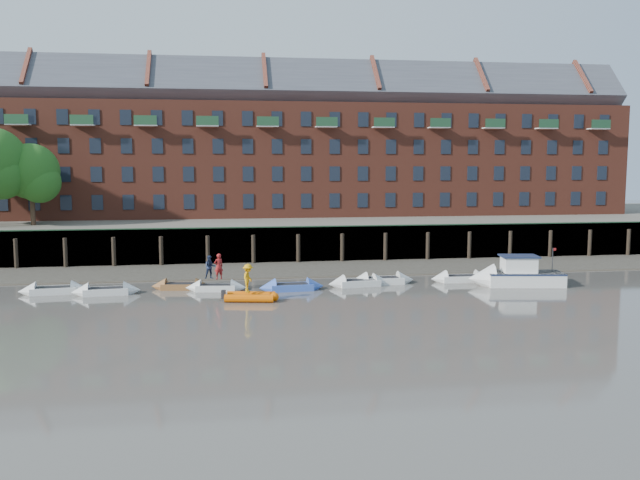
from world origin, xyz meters
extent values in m
plane|color=#58534C|center=(0.00, 0.00, 0.00)|extent=(220.00, 220.00, 0.00)
cube|color=#3D382F|center=(0.00, 18.00, 0.00)|extent=(110.00, 8.00, 0.50)
cube|color=#4C4336|center=(0.00, 14.60, 0.00)|extent=(110.00, 1.60, 0.10)
cube|color=#2D2A26|center=(0.00, 22.40, 1.60)|extent=(110.00, 0.80, 3.20)
cylinder|color=black|center=(-22.00, 21.75, 1.30)|extent=(0.36, 0.36, 2.60)
cylinder|color=black|center=(-18.00, 21.75, 1.30)|extent=(0.36, 0.36, 2.60)
cylinder|color=black|center=(-14.00, 21.75, 1.30)|extent=(0.36, 0.36, 2.60)
cylinder|color=black|center=(-10.00, 21.75, 1.30)|extent=(0.36, 0.36, 2.60)
cylinder|color=black|center=(-6.00, 21.75, 1.30)|extent=(0.36, 0.36, 2.60)
cylinder|color=black|center=(-2.00, 21.75, 1.30)|extent=(0.36, 0.36, 2.60)
cylinder|color=black|center=(2.00, 21.75, 1.30)|extent=(0.36, 0.36, 2.60)
cylinder|color=black|center=(6.00, 21.75, 1.30)|extent=(0.36, 0.36, 2.60)
cylinder|color=black|center=(10.00, 21.75, 1.30)|extent=(0.36, 0.36, 2.60)
cylinder|color=black|center=(14.00, 21.75, 1.30)|extent=(0.36, 0.36, 2.60)
cylinder|color=black|center=(18.00, 21.75, 1.30)|extent=(0.36, 0.36, 2.60)
cylinder|color=black|center=(22.00, 21.75, 1.30)|extent=(0.36, 0.36, 2.60)
cylinder|color=black|center=(26.00, 21.75, 1.30)|extent=(0.36, 0.36, 2.60)
cylinder|color=black|center=(30.00, 21.75, 1.30)|extent=(0.36, 0.36, 2.60)
cylinder|color=black|center=(34.00, 21.75, 1.30)|extent=(0.36, 0.36, 2.60)
cube|color=#264C2D|center=(0.00, 22.10, 3.25)|extent=(110.00, 0.06, 0.10)
cube|color=#5E594D|center=(0.00, 36.00, 1.60)|extent=(110.00, 28.00, 3.20)
cube|color=brown|center=(0.00, 37.00, 9.20)|extent=(80.00, 10.00, 12.00)
cube|color=#42444C|center=(0.00, 37.00, 16.40)|extent=(80.60, 15.56, 15.56)
cube|color=black|center=(-26.00, 31.98, 5.00)|extent=(1.10, 0.12, 1.50)
cube|color=black|center=(-23.00, 31.98, 5.00)|extent=(1.10, 0.12, 1.50)
cube|color=black|center=(-20.00, 31.98, 5.00)|extent=(1.10, 0.12, 1.50)
cube|color=black|center=(-17.00, 31.98, 5.00)|extent=(1.10, 0.12, 1.50)
cube|color=black|center=(-14.00, 31.98, 5.00)|extent=(1.10, 0.12, 1.50)
cube|color=black|center=(-11.00, 31.98, 5.00)|extent=(1.10, 0.12, 1.50)
cube|color=black|center=(-8.00, 31.98, 5.00)|extent=(1.10, 0.12, 1.50)
cube|color=black|center=(-5.00, 31.98, 5.00)|extent=(1.10, 0.12, 1.50)
cube|color=black|center=(-2.00, 31.98, 5.00)|extent=(1.10, 0.12, 1.50)
cube|color=black|center=(1.00, 31.98, 5.00)|extent=(1.10, 0.12, 1.50)
cube|color=black|center=(4.00, 31.98, 5.00)|extent=(1.10, 0.12, 1.50)
cube|color=black|center=(7.00, 31.98, 5.00)|extent=(1.10, 0.12, 1.50)
cube|color=black|center=(10.00, 31.98, 5.00)|extent=(1.10, 0.12, 1.50)
cube|color=black|center=(13.00, 31.98, 5.00)|extent=(1.10, 0.12, 1.50)
cube|color=black|center=(16.00, 31.98, 5.00)|extent=(1.10, 0.12, 1.50)
cube|color=black|center=(19.00, 31.98, 5.00)|extent=(1.10, 0.12, 1.50)
cube|color=black|center=(22.00, 31.98, 5.00)|extent=(1.10, 0.12, 1.50)
cube|color=black|center=(25.00, 31.98, 5.00)|extent=(1.10, 0.12, 1.50)
cube|color=black|center=(28.00, 31.98, 5.00)|extent=(1.10, 0.12, 1.50)
cube|color=black|center=(31.00, 31.98, 5.00)|extent=(1.10, 0.12, 1.50)
cube|color=black|center=(34.00, 31.98, 5.00)|extent=(1.10, 0.12, 1.50)
cube|color=black|center=(37.00, 31.98, 5.00)|extent=(1.10, 0.12, 1.50)
cube|color=black|center=(-26.00, 31.98, 7.80)|extent=(1.10, 0.12, 1.50)
cube|color=black|center=(-23.00, 31.98, 7.80)|extent=(1.10, 0.12, 1.50)
cube|color=black|center=(-20.00, 31.98, 7.80)|extent=(1.10, 0.12, 1.50)
cube|color=black|center=(-17.00, 31.98, 7.80)|extent=(1.10, 0.12, 1.50)
cube|color=black|center=(-14.00, 31.98, 7.80)|extent=(1.10, 0.12, 1.50)
cube|color=black|center=(-11.00, 31.98, 7.80)|extent=(1.10, 0.12, 1.50)
cube|color=black|center=(-8.00, 31.98, 7.80)|extent=(1.10, 0.12, 1.50)
cube|color=black|center=(-5.00, 31.98, 7.80)|extent=(1.10, 0.12, 1.50)
cube|color=black|center=(-2.00, 31.98, 7.80)|extent=(1.10, 0.12, 1.50)
cube|color=black|center=(1.00, 31.98, 7.80)|extent=(1.10, 0.12, 1.50)
cube|color=black|center=(4.00, 31.98, 7.80)|extent=(1.10, 0.12, 1.50)
cube|color=black|center=(7.00, 31.98, 7.80)|extent=(1.10, 0.12, 1.50)
cube|color=black|center=(10.00, 31.98, 7.80)|extent=(1.10, 0.12, 1.50)
cube|color=black|center=(13.00, 31.98, 7.80)|extent=(1.10, 0.12, 1.50)
cube|color=black|center=(16.00, 31.98, 7.80)|extent=(1.10, 0.12, 1.50)
cube|color=black|center=(19.00, 31.98, 7.80)|extent=(1.10, 0.12, 1.50)
cube|color=black|center=(22.00, 31.98, 7.80)|extent=(1.10, 0.12, 1.50)
cube|color=black|center=(25.00, 31.98, 7.80)|extent=(1.10, 0.12, 1.50)
cube|color=black|center=(28.00, 31.98, 7.80)|extent=(1.10, 0.12, 1.50)
cube|color=black|center=(31.00, 31.98, 7.80)|extent=(1.10, 0.12, 1.50)
cube|color=black|center=(34.00, 31.98, 7.80)|extent=(1.10, 0.12, 1.50)
cube|color=black|center=(37.00, 31.98, 7.80)|extent=(1.10, 0.12, 1.50)
cube|color=black|center=(-23.00, 31.98, 10.60)|extent=(1.10, 0.12, 1.50)
cube|color=black|center=(-20.00, 31.98, 10.60)|extent=(1.10, 0.12, 1.50)
cube|color=black|center=(-17.00, 31.98, 10.60)|extent=(1.10, 0.12, 1.50)
cube|color=black|center=(-14.00, 31.98, 10.60)|extent=(1.10, 0.12, 1.50)
cube|color=black|center=(-11.00, 31.98, 10.60)|extent=(1.10, 0.12, 1.50)
cube|color=black|center=(-8.00, 31.98, 10.60)|extent=(1.10, 0.12, 1.50)
cube|color=black|center=(-5.00, 31.98, 10.60)|extent=(1.10, 0.12, 1.50)
cube|color=black|center=(-2.00, 31.98, 10.60)|extent=(1.10, 0.12, 1.50)
cube|color=black|center=(1.00, 31.98, 10.60)|extent=(1.10, 0.12, 1.50)
cube|color=black|center=(4.00, 31.98, 10.60)|extent=(1.10, 0.12, 1.50)
cube|color=black|center=(7.00, 31.98, 10.60)|extent=(1.10, 0.12, 1.50)
cube|color=black|center=(10.00, 31.98, 10.60)|extent=(1.10, 0.12, 1.50)
cube|color=black|center=(13.00, 31.98, 10.60)|extent=(1.10, 0.12, 1.50)
cube|color=black|center=(16.00, 31.98, 10.60)|extent=(1.10, 0.12, 1.50)
cube|color=black|center=(19.00, 31.98, 10.60)|extent=(1.10, 0.12, 1.50)
cube|color=black|center=(22.00, 31.98, 10.60)|extent=(1.10, 0.12, 1.50)
cube|color=black|center=(25.00, 31.98, 10.60)|extent=(1.10, 0.12, 1.50)
cube|color=black|center=(28.00, 31.98, 10.60)|extent=(1.10, 0.12, 1.50)
cube|color=black|center=(31.00, 31.98, 10.60)|extent=(1.10, 0.12, 1.50)
cube|color=black|center=(34.00, 31.98, 10.60)|extent=(1.10, 0.12, 1.50)
cube|color=black|center=(37.00, 31.98, 10.60)|extent=(1.10, 0.12, 1.50)
cube|color=black|center=(-23.00, 31.98, 13.40)|extent=(1.10, 0.12, 1.50)
cube|color=black|center=(-20.00, 31.98, 13.40)|extent=(1.10, 0.12, 1.50)
cube|color=black|center=(-17.00, 31.98, 13.40)|extent=(1.10, 0.12, 1.50)
cube|color=black|center=(-14.00, 31.98, 13.40)|extent=(1.10, 0.12, 1.50)
cube|color=black|center=(-11.00, 31.98, 13.40)|extent=(1.10, 0.12, 1.50)
cube|color=black|center=(-8.00, 31.98, 13.40)|extent=(1.10, 0.12, 1.50)
cube|color=black|center=(-5.00, 31.98, 13.40)|extent=(1.10, 0.12, 1.50)
cube|color=black|center=(-2.00, 31.98, 13.40)|extent=(1.10, 0.12, 1.50)
cube|color=black|center=(1.00, 31.98, 13.40)|extent=(1.10, 0.12, 1.50)
cube|color=black|center=(4.00, 31.98, 13.40)|extent=(1.10, 0.12, 1.50)
cube|color=black|center=(7.00, 31.98, 13.40)|extent=(1.10, 0.12, 1.50)
cube|color=black|center=(10.00, 31.98, 13.40)|extent=(1.10, 0.12, 1.50)
cube|color=black|center=(13.00, 31.98, 13.40)|extent=(1.10, 0.12, 1.50)
cube|color=black|center=(16.00, 31.98, 13.40)|extent=(1.10, 0.12, 1.50)
cube|color=black|center=(19.00, 31.98, 13.40)|extent=(1.10, 0.12, 1.50)
cube|color=black|center=(22.00, 31.98, 13.40)|extent=(1.10, 0.12, 1.50)
cube|color=black|center=(25.00, 31.98, 13.40)|extent=(1.10, 0.12, 1.50)
cube|color=black|center=(28.00, 31.98, 13.40)|extent=(1.10, 0.12, 1.50)
cube|color=black|center=(31.00, 31.98, 13.40)|extent=(1.10, 0.12, 1.50)
cube|color=black|center=(34.00, 31.98, 13.40)|extent=(1.10, 0.12, 1.50)
cube|color=black|center=(37.00, 31.98, 13.40)|extent=(1.10, 0.12, 1.50)
cylinder|color=#3A281C|center=(-22.00, 27.50, 5.20)|extent=(0.44, 0.44, 4.00)
sphere|color=#255D1B|center=(-22.00, 27.50, 8.16)|extent=(5.12, 5.12, 5.12)
cube|color=silver|center=(-16.29, 10.15, 0.23)|extent=(3.09, 1.64, 0.46)
cone|color=silver|center=(-14.57, 10.33, 0.23)|extent=(1.28, 1.45, 1.34)
cone|color=silver|center=(-18.01, 9.97, 0.23)|extent=(1.28, 1.45, 1.34)
cube|color=black|center=(-16.29, 10.15, 0.44)|extent=(2.56, 1.25, 0.06)
cube|color=silver|center=(-12.65, 9.31, 0.23)|extent=(3.05, 1.58, 0.46)
cone|color=silver|center=(-10.94, 9.46, 0.23)|extent=(1.26, 1.42, 1.33)
cone|color=silver|center=(-14.37, 9.17, 0.23)|extent=(1.26, 1.42, 1.33)
cube|color=black|center=(-12.65, 9.31, 0.44)|extent=(2.53, 1.20, 0.06)
cube|color=brown|center=(-7.69, 10.55, 0.21)|extent=(2.84, 1.55, 0.42)
cone|color=brown|center=(-6.12, 10.36, 0.21)|extent=(1.20, 1.34, 1.22)
cone|color=brown|center=(-9.26, 10.74, 0.21)|extent=(1.20, 1.34, 1.22)
cube|color=black|center=(-7.69, 10.55, 0.40)|extent=(2.35, 1.19, 0.06)
cube|color=silver|center=(-5.21, 9.64, 0.21)|extent=(2.87, 1.55, 0.43)
cone|color=silver|center=(-3.61, 9.45, 0.21)|extent=(1.20, 1.35, 1.24)
cone|color=silver|center=(-6.80, 9.82, 0.21)|extent=(1.20, 1.35, 1.24)
cube|color=black|center=(-5.21, 9.64, 0.41)|extent=(2.38, 1.19, 0.06)
cube|color=#395DBF|center=(0.09, 9.01, 0.23)|extent=(3.07, 1.54, 0.47)
cone|color=#395DBF|center=(1.82, 9.12, 0.23)|extent=(1.25, 1.42, 1.35)
cone|color=#395DBF|center=(-1.65, 8.89, 0.23)|extent=(1.25, 1.42, 1.35)
cube|color=black|center=(0.09, 9.01, 0.45)|extent=(2.55, 1.17, 0.06)
cube|color=silver|center=(5.14, 9.96, 0.23)|extent=(3.13, 1.71, 0.47)
cone|color=silver|center=(6.86, 10.18, 0.23)|extent=(1.32, 1.48, 1.35)
cone|color=silver|center=(3.41, 9.74, 0.23)|extent=(1.32, 1.48, 1.35)
cube|color=black|center=(5.14, 9.96, 0.45)|extent=(2.59, 1.32, 0.06)
cube|color=silver|center=(7.06, 10.63, 0.24)|extent=(3.10, 1.42, 0.48)
cone|color=silver|center=(8.86, 10.65, 0.24)|extent=(1.21, 1.41, 1.39)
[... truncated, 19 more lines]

